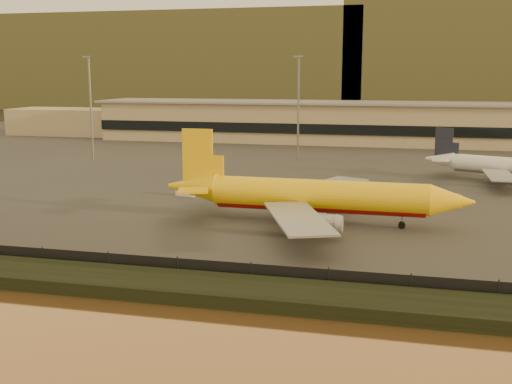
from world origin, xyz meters
TOP-DOWN VIEW (x-y plane):
  - ground at (0.00, 0.00)m, footprint 900.00×900.00m
  - embankment at (0.00, -17.00)m, footprint 320.00×7.00m
  - tarmac at (0.00, 95.00)m, footprint 320.00×220.00m
  - perimeter_fence at (0.00, -13.00)m, footprint 300.00×0.05m
  - terminal_building at (-14.52, 125.55)m, footprint 202.00×25.00m
  - apron_light_masts at (15.00, 75.00)m, footprint 152.20×12.20m
  - distant_hills at (-20.74, 340.00)m, footprint 470.00×160.00m
  - dhl_cargo_jet at (4.00, 15.39)m, footprint 44.32×43.59m
  - white_narrowbody_jet at (36.69, 59.92)m, footprint 34.10×32.27m
  - gse_vehicle_yellow at (23.22, 31.87)m, footprint 4.88×3.32m
  - gse_vehicle_white at (-21.03, 30.76)m, footprint 3.70×2.09m

SIDE VIEW (x-z plane):
  - ground at x=0.00m, z-range 0.00..0.00m
  - tarmac at x=0.00m, z-range 0.00..0.20m
  - embankment at x=0.00m, z-range 0.00..1.40m
  - gse_vehicle_white at x=-21.03m, z-range 0.20..1.78m
  - gse_vehicle_yellow at x=23.22m, z-range 0.20..2.21m
  - perimeter_fence at x=0.00m, z-range 0.20..2.40m
  - white_narrowbody_jet at x=36.69m, z-range -1.84..8.30m
  - dhl_cargo_jet at x=4.00m, z-range -2.48..10.81m
  - terminal_building at x=-14.52m, z-range -0.05..12.55m
  - apron_light_masts at x=15.00m, z-range 3.00..28.40m
  - distant_hills at x=-20.74m, z-range -3.61..66.39m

